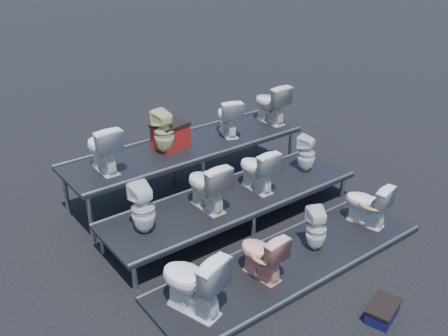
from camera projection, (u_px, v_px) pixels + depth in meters
ground at (234, 223)px, 7.86m from camera, size 80.00×80.00×0.00m
tier_front at (291, 261)px, 6.91m from camera, size 4.20×1.20×0.06m
tier_mid at (234, 210)px, 7.76m from camera, size 4.20×1.20×0.46m
tier_back at (187, 169)px, 8.60m from camera, size 4.20×1.20×0.86m
toilet_0 at (192, 281)px, 5.83m from camera, size 0.70×0.94×0.85m
toilet_1 at (262, 254)px, 6.45m from camera, size 0.45×0.71×0.68m
toilet_2 at (316, 229)px, 7.00m from camera, size 0.38×0.39×0.64m
toilet_3 at (367, 203)px, 7.59m from camera, size 0.53×0.76×0.70m
toilet_4 at (143, 209)px, 6.66m from camera, size 0.34×0.34×0.72m
toilet_5 at (207, 185)px, 7.21m from camera, size 0.43×0.75×0.76m
toilet_6 at (257, 169)px, 7.74m from camera, size 0.40×0.70×0.71m
toilet_7 at (307, 153)px, 8.35m from camera, size 0.37×0.37×0.63m
toilet_8 at (102, 148)px, 7.44m from camera, size 0.43×0.74×0.74m
toilet_9 at (164, 132)px, 8.02m from camera, size 0.38×0.38×0.72m
toilet_10 at (228, 116)px, 8.73m from camera, size 0.59×0.75×0.68m
toilet_11 at (271, 103)px, 9.25m from camera, size 0.43×0.75×0.75m
red_crate at (171, 137)px, 8.28m from camera, size 0.59×0.51×0.38m
step_stool at (383, 312)px, 5.95m from camera, size 0.52×0.40×0.17m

